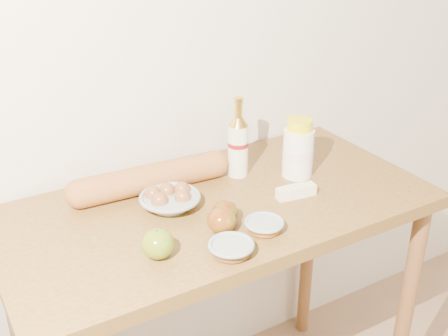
{
  "coord_description": "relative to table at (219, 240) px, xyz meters",
  "views": [
    {
      "loc": [
        -0.67,
        0.01,
        1.67
      ],
      "look_at": [
        0.0,
        1.15,
        1.02
      ],
      "focal_mm": 45.0,
      "sensor_mm": 36.0,
      "label": 1
    }
  ],
  "objects": [
    {
      "name": "back_wall",
      "position": [
        0.0,
        0.33,
        0.52
      ],
      "size": [
        3.5,
        0.02,
        2.6
      ],
      "primitive_type": "cube",
      "color": "beige",
      "rests_on": "ground"
    },
    {
      "name": "table",
      "position": [
        0.0,
        0.0,
        0.0
      ],
      "size": [
        1.2,
        0.6,
        0.9
      ],
      "color": "olive",
      "rests_on": "ground"
    },
    {
      "name": "bourbon_bottle",
      "position": [
        0.14,
        0.12,
        0.22
      ],
      "size": [
        0.07,
        0.07,
        0.25
      ],
      "rotation": [
        0.0,
        0.0,
        0.12
      ],
      "color": "#EEE3CA",
      "rests_on": "table"
    },
    {
      "name": "cream_bottle",
      "position": [
        0.29,
        0.03,
        0.21
      ],
      "size": [
        0.11,
        0.11,
        0.18
      ],
      "rotation": [
        0.0,
        0.0,
        -0.2
      ],
      "color": "white",
      "rests_on": "table"
    },
    {
      "name": "egg_bowl",
      "position": [
        -0.13,
        0.05,
        0.15
      ],
      "size": [
        0.2,
        0.2,
        0.06
      ],
      "rotation": [
        0.0,
        0.0,
        -0.21
      ],
      "color": "#8D9A95",
      "rests_on": "table"
    },
    {
      "name": "baguette",
      "position": [
        -0.13,
        0.16,
        0.16
      ],
      "size": [
        0.49,
        0.11,
        0.08
      ],
      "rotation": [
        0.0,
        0.0,
        -0.06
      ],
      "color": "#C17A3B",
      "rests_on": "table"
    },
    {
      "name": "apple_yellowgreen",
      "position": [
        -0.25,
        -0.15,
        0.16
      ],
      "size": [
        0.1,
        0.1,
        0.07
      ],
      "rotation": [
        0.0,
        0.0,
        0.39
      ],
      "color": "olive",
      "rests_on": "table"
    },
    {
      "name": "apple_redgreen_front",
      "position": [
        -0.04,
        -0.1,
        0.15
      ],
      "size": [
        0.08,
        0.08,
        0.06
      ],
      "rotation": [
        0.0,
        0.0,
        -0.15
      ],
      "color": "maroon",
      "rests_on": "table"
    },
    {
      "name": "apple_redgreen_right",
      "position": [
        -0.07,
        -0.13,
        0.16
      ],
      "size": [
        0.1,
        0.1,
        0.07
      ],
      "rotation": [
        0.0,
        0.0,
        -0.4
      ],
      "color": "#98080F",
      "rests_on": "table"
    },
    {
      "name": "sugar_bowl",
      "position": [
        -0.1,
        -0.23,
        0.14
      ],
      "size": [
        0.14,
        0.14,
        0.03
      ],
      "rotation": [
        0.0,
        0.0,
        0.35
      ],
      "color": "#8F9C97",
      "rests_on": "table"
    },
    {
      "name": "syrup_bowl",
      "position": [
        0.03,
        -0.18,
        0.14
      ],
      "size": [
        0.13,
        0.13,
        0.03
      ],
      "rotation": [
        0.0,
        0.0,
        0.29
      ],
      "color": "#94A19B",
      "rests_on": "table"
    },
    {
      "name": "butter_stick",
      "position": [
        0.21,
        -0.08,
        0.14
      ],
      "size": [
        0.12,
        0.05,
        0.03
      ],
      "rotation": [
        0.0,
        0.0,
        -0.14
      ],
      "color": "#F3ECBC",
      "rests_on": "table"
    }
  ]
}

